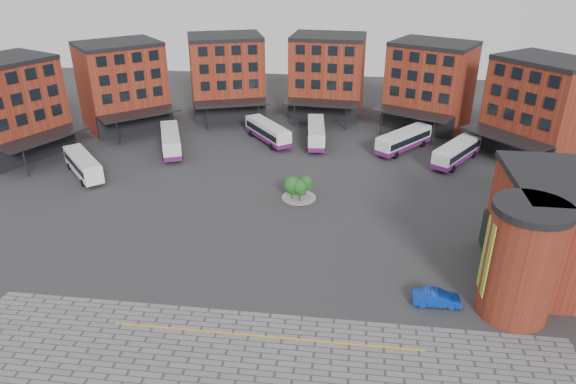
# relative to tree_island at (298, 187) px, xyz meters

# --- Properties ---
(ground) EXTENTS (160.00, 160.00, 0.00)m
(ground) POSITION_rel_tree_island_xyz_m (-1.90, -11.54, -1.76)
(ground) COLOR #28282B
(ground) RESTS_ON ground
(yellow_line) EXTENTS (26.00, 0.15, 0.02)m
(yellow_line) POSITION_rel_tree_island_xyz_m (0.10, -25.54, -1.73)
(yellow_line) COLOR gold
(yellow_line) RESTS_ON paving_zone
(main_building) EXTENTS (94.14, 42.48, 14.60)m
(main_building) POSITION_rel_tree_island_xyz_m (-6.68, 26.70, 5.47)
(main_building) COLOR maroon
(main_building) RESTS_ON ground
(east_building) EXTENTS (17.40, 15.40, 10.60)m
(east_building) POSITION_rel_tree_island_xyz_m (26.80, -14.60, 3.54)
(east_building) COLOR maroon
(east_building) RESTS_ON ground
(tree_island) EXTENTS (4.40, 4.40, 3.13)m
(tree_island) POSITION_rel_tree_island_xyz_m (0.00, 0.00, 0.00)
(tree_island) COLOR gray
(tree_island) RESTS_ON ground
(bus_a) EXTENTS (9.04, 9.57, 3.03)m
(bus_a) POSITION_rel_tree_island_xyz_m (-30.51, 3.64, 0.04)
(bus_a) COLOR white
(bus_a) RESTS_ON ground
(bus_b) EXTENTS (6.70, 11.82, 3.28)m
(bus_b) POSITION_rel_tree_island_xyz_m (-21.44, 14.14, 0.02)
(bus_b) COLOR white
(bus_b) RESTS_ON ground
(bus_c) EXTENTS (8.90, 10.48, 3.17)m
(bus_c) POSITION_rel_tree_island_xyz_m (-7.20, 20.38, -0.04)
(bus_c) COLOR white
(bus_c) RESTS_ON ground
(bus_d) EXTENTS (3.69, 11.67, 3.23)m
(bus_d) POSITION_rel_tree_island_xyz_m (0.67, 20.68, -0.01)
(bus_d) COLOR white
(bus_d) RESTS_ON ground
(bus_e) EXTENTS (9.27, 10.47, 3.21)m
(bus_e) POSITION_rel_tree_island_xyz_m (14.57, 19.14, -0.02)
(bus_e) COLOR white
(bus_e) RESTS_ON ground
(bus_f) EXTENTS (8.45, 10.84, 3.19)m
(bus_f) POSITION_rel_tree_island_xyz_m (21.94, 15.03, -0.03)
(bus_f) COLOR silver
(bus_f) RESTS_ON ground
(blue_car) EXTENTS (4.35, 1.63, 1.42)m
(blue_car) POSITION_rel_tree_island_xyz_m (14.71, -19.40, -1.05)
(blue_car) COLOR #0D34AC
(blue_car) RESTS_ON ground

